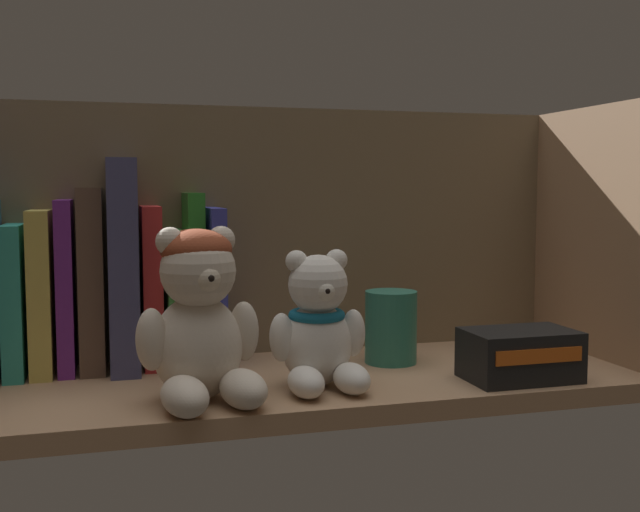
# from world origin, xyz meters

# --- Properties ---
(shelf_board) EXTENTS (0.73, 0.25, 0.02)m
(shelf_board) POSITION_xyz_m (0.00, 0.00, 0.01)
(shelf_board) COLOR #A87F5B
(shelf_board) RESTS_ON ground
(shelf_back_panel) EXTENTS (0.75, 0.01, 0.31)m
(shelf_back_panel) POSITION_xyz_m (0.00, 0.13, 0.16)
(shelf_back_panel) COLOR #796449
(shelf_back_panel) RESTS_ON ground
(shelf_side_panel_right) EXTENTS (0.02, 0.27, 0.31)m
(shelf_side_panel_right) POSITION_xyz_m (0.37, 0.00, 0.16)
(shelf_side_panel_right) COLOR #A87F5B
(shelf_side_panel_right) RESTS_ON ground
(book_2) EXTENTS (0.02, 0.11, 0.16)m
(book_2) POSITION_xyz_m (-0.28, 0.10, 0.10)
(book_2) COLOR teal
(book_2) RESTS_ON shelf_board
(book_3) EXTENTS (0.02, 0.11, 0.17)m
(book_3) POSITION_xyz_m (-0.25, 0.10, 0.11)
(book_3) COLOR #CAB753
(book_3) RESTS_ON shelf_board
(book_4) EXTENTS (0.02, 0.10, 0.19)m
(book_4) POSITION_xyz_m (-0.23, 0.10, 0.11)
(book_4) COLOR #692589
(book_4) RESTS_ON shelf_board
(book_5) EXTENTS (0.03, 0.10, 0.20)m
(book_5) POSITION_xyz_m (-0.20, 0.10, 0.12)
(book_5) COLOR brown
(book_5) RESTS_ON shelf_board
(book_6) EXTENTS (0.03, 0.13, 0.23)m
(book_6) POSITION_xyz_m (-0.17, 0.10, 0.13)
(book_6) COLOR #41436F
(book_6) RESTS_ON shelf_board
(book_7) EXTENTS (0.02, 0.09, 0.18)m
(book_7) POSITION_xyz_m (-0.14, 0.10, 0.11)
(book_7) COLOR red
(book_7) RESTS_ON shelf_board
(book_8) EXTENTS (0.02, 0.11, 0.15)m
(book_8) POSITION_xyz_m (-0.11, 0.10, 0.10)
(book_8) COLOR #367F35
(book_8) RESTS_ON shelf_board
(book_9) EXTENTS (0.02, 0.09, 0.19)m
(book_9) POSITION_xyz_m (-0.09, 0.10, 0.12)
(book_9) COLOR #2A8328
(book_9) RESTS_ON shelf_board
(book_10) EXTENTS (0.02, 0.12, 0.18)m
(book_10) POSITION_xyz_m (-0.07, 0.10, 0.11)
(book_10) COLOR #373CA8
(book_10) RESTS_ON shelf_board
(teddy_bear_larger) EXTENTS (0.12, 0.13, 0.16)m
(teddy_bear_larger) POSITION_xyz_m (-0.10, -0.07, 0.10)
(teddy_bear_larger) COLOR beige
(teddy_bear_larger) RESTS_ON shelf_board
(teddy_bear_smaller) EXTENTS (0.10, 0.10, 0.14)m
(teddy_bear_smaller) POSITION_xyz_m (0.02, -0.05, 0.08)
(teddy_bear_smaller) COLOR white
(teddy_bear_smaller) RESTS_ON shelf_board
(pillar_candle) EXTENTS (0.06, 0.06, 0.08)m
(pillar_candle) POSITION_xyz_m (0.12, 0.03, 0.06)
(pillar_candle) COLOR #2D7A66
(pillar_candle) RESTS_ON shelf_board
(small_product_box) EXTENTS (0.11, 0.07, 0.05)m
(small_product_box) POSITION_xyz_m (0.22, -0.08, 0.05)
(small_product_box) COLOR black
(small_product_box) RESTS_ON shelf_board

